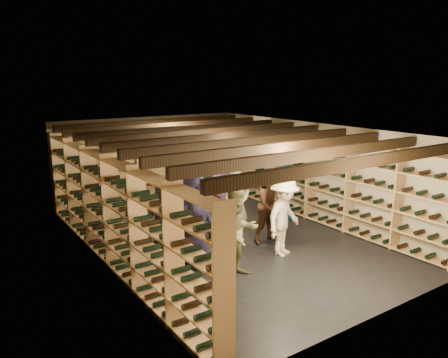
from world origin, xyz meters
TOP-DOWN VIEW (x-y plane):
  - ground at (0.00, 0.00)m, footprint 8.00×8.00m
  - walls at (0.00, 0.00)m, footprint 5.52×8.02m
  - ceiling at (0.00, 0.00)m, footprint 5.50×8.00m
  - ceiling_joists at (0.00, 0.00)m, footprint 5.40×7.12m
  - wine_rack_left at (-2.57, 0.00)m, footprint 0.32×7.50m
  - wine_rack_right at (2.57, 0.00)m, footprint 0.32×7.50m
  - wine_rack_back at (0.00, 3.83)m, footprint 4.70×0.30m
  - crate_stack_left at (-0.66, 1.30)m, footprint 0.59×0.51m
  - crate_stack_right at (-0.51, 1.38)m, footprint 0.58×0.46m
  - crate_loose at (-0.30, 2.90)m, footprint 0.56×0.44m
  - person_0 at (-1.72, -0.54)m, footprint 0.92×0.71m
  - person_1 at (-0.89, -0.01)m, footprint 0.66×0.50m
  - person_2 at (-0.92, -1.74)m, footprint 0.84×0.67m
  - person_3 at (0.42, -1.45)m, footprint 1.16×0.90m
  - person_4 at (1.96, 0.25)m, footprint 1.08×0.71m
  - person_5 at (-0.76, 0.52)m, footprint 1.70×0.98m
  - person_6 at (-1.25, -0.82)m, footprint 0.95×0.73m
  - person_7 at (-0.10, -0.54)m, footprint 0.67×0.45m
  - person_8 at (0.67, -0.77)m, footprint 0.84×0.68m
  - person_9 at (-0.10, 1.30)m, footprint 1.34×1.01m
  - person_10 at (0.45, 1.30)m, footprint 1.00×0.69m
  - person_11 at (0.46, 0.75)m, footprint 1.71×0.75m

SIDE VIEW (x-z plane):
  - ground at x=0.00m, z-range 0.00..0.00m
  - crate_loose at x=-0.30m, z-range 0.00..0.17m
  - crate_stack_right at x=-0.51m, z-range 0.00..0.51m
  - crate_stack_left at x=-0.66m, z-range 0.00..0.68m
  - person_10 at x=0.45m, z-range 0.00..1.57m
  - person_3 at x=0.42m, z-range 0.00..1.58m
  - person_1 at x=-0.89m, z-range 0.00..1.62m
  - person_8 at x=0.67m, z-range 0.00..1.63m
  - person_2 at x=-0.92m, z-range 0.00..1.66m
  - person_0 at x=-1.72m, z-range 0.00..1.67m
  - person_4 at x=1.96m, z-range 0.00..1.70m
  - person_6 at x=-1.25m, z-range 0.00..1.73m
  - person_5 at x=-0.76m, z-range 0.00..1.75m
  - person_11 at x=0.46m, z-range 0.00..1.78m
  - person_7 at x=-0.10m, z-range 0.00..1.80m
  - person_9 at x=-0.10m, z-range 0.00..1.84m
  - wine_rack_back at x=0.00m, z-range 0.00..2.15m
  - wine_rack_left at x=-2.57m, z-range 0.00..2.15m
  - wine_rack_right at x=2.57m, z-range 0.00..2.15m
  - walls at x=0.00m, z-range 0.00..2.40m
  - ceiling_joists at x=0.00m, z-range 2.17..2.35m
  - ceiling at x=0.00m, z-range 2.40..2.40m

